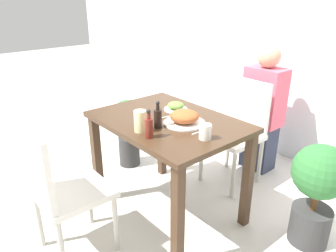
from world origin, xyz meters
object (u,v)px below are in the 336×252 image
(side_plate, at_px, (176,107))
(sauce_bottle, at_px, (158,117))
(potted_plant_right, at_px, (317,188))
(food_plate, at_px, (184,118))
(person_figure, at_px, (263,110))
(condiment_bottle, at_px, (149,127))
(chair_near, at_px, (59,186))
(drink_cup, at_px, (205,132))
(potted_plant_left, at_px, (128,127))
(juice_glass, at_px, (140,121))
(chair_far, at_px, (239,127))

(side_plate, height_order, sauce_bottle, sauce_bottle)
(side_plate, distance_m, potted_plant_right, 1.10)
(food_plate, relative_size, potted_plant_right, 0.39)
(potted_plant_right, relative_size, person_figure, 0.61)
(food_plate, height_order, condiment_bottle, condiment_bottle)
(chair_near, xyz_separation_m, food_plate, (0.21, 0.81, 0.30))
(side_plate, xyz_separation_m, drink_cup, (0.49, -0.20, 0.02))
(food_plate, bearing_deg, potted_plant_left, 170.33)
(drink_cup, xyz_separation_m, sauce_bottle, (-0.32, -0.11, 0.02))
(chair_near, height_order, food_plate, chair_near)
(food_plate, distance_m, condiment_bottle, 0.31)
(chair_near, xyz_separation_m, side_plate, (-0.03, 0.95, 0.28))
(chair_near, relative_size, potted_plant_left, 1.36)
(condiment_bottle, bearing_deg, chair_near, -114.95)
(chair_near, bearing_deg, person_figure, -93.36)
(juice_glass, bearing_deg, drink_cup, 33.80)
(food_plate, relative_size, person_figure, 0.24)
(chair_near, height_order, person_figure, person_figure)
(juice_glass, bearing_deg, person_figure, 90.55)
(food_plate, relative_size, juice_glass, 2.00)
(food_plate, height_order, side_plate, food_plate)
(condiment_bottle, bearing_deg, side_plate, 120.36)
(food_plate, xyz_separation_m, potted_plant_right, (0.74, 0.48, -0.38))
(food_plate, height_order, person_figure, person_figure)
(chair_near, height_order, potted_plant_right, chair_near)
(juice_glass, bearing_deg, condiment_bottle, -7.38)
(drink_cup, xyz_separation_m, potted_plant_left, (-1.20, 0.23, -0.42))
(juice_glass, height_order, person_figure, person_figure)
(chair_far, xyz_separation_m, sauce_bottle, (0.04, -0.91, 0.32))
(chair_far, xyz_separation_m, side_plate, (-0.13, -0.61, 0.28))
(condiment_bottle, relative_size, person_figure, 0.15)
(juice_glass, bearing_deg, sauce_bottle, 79.47)
(condiment_bottle, bearing_deg, drink_cup, 46.36)
(potted_plant_left, bearing_deg, side_plate, -2.23)
(side_plate, relative_size, person_figure, 0.15)
(juice_glass, bearing_deg, chair_far, 90.88)
(juice_glass, distance_m, person_figure, 1.39)
(potted_plant_right, bearing_deg, chair_far, 163.02)
(side_plate, xyz_separation_m, potted_plant_right, (0.97, 0.35, -0.37))
(sauce_bottle, bearing_deg, chair_far, 92.44)
(sauce_bottle, distance_m, potted_plant_right, 1.11)
(chair_far, distance_m, person_figure, 0.34)
(potted_plant_left, height_order, potted_plant_right, potted_plant_right)
(chair_near, distance_m, sauce_bottle, 0.73)
(potted_plant_right, bearing_deg, person_figure, 145.06)
(food_plate, relative_size, side_plate, 1.60)
(chair_far, height_order, potted_plant_left, chair_far)
(juice_glass, relative_size, sauce_bottle, 0.76)
(person_figure, bearing_deg, chair_near, -93.36)
(side_plate, bearing_deg, condiment_bottle, -59.64)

